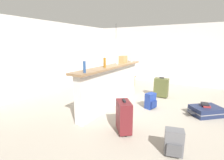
# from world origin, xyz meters

# --- Properties ---
(ground_plane) EXTENTS (13.00, 13.00, 0.05)m
(ground_plane) POSITION_xyz_m (0.00, 0.00, -0.03)
(ground_plane) COLOR #ADA393
(wall_back) EXTENTS (6.60, 0.10, 2.50)m
(wall_back) POSITION_xyz_m (0.00, 3.05, 1.25)
(wall_back) COLOR silver
(wall_back) RESTS_ON ground_plane
(wall_right) EXTENTS (0.10, 6.00, 2.50)m
(wall_right) POSITION_xyz_m (3.05, 0.30, 1.25)
(wall_right) COLOR silver
(wall_right) RESTS_ON ground_plane
(partition_half_wall) EXTENTS (2.80, 0.20, 1.09)m
(partition_half_wall) POSITION_xyz_m (-0.62, 0.34, 0.54)
(partition_half_wall) COLOR silver
(partition_half_wall) RESTS_ON ground_plane
(bar_countertop) EXTENTS (2.96, 0.40, 0.05)m
(bar_countertop) POSITION_xyz_m (-0.62, 0.34, 1.11)
(bar_countertop) COLOR #93704C
(bar_countertop) RESTS_ON partition_half_wall
(bottle_blue) EXTENTS (0.06, 0.06, 0.24)m
(bottle_blue) POSITION_xyz_m (-1.87, 0.25, 1.26)
(bottle_blue) COLOR #284C89
(bottle_blue) RESTS_ON bar_countertop
(bottle_amber) EXTENTS (0.06, 0.06, 0.24)m
(bottle_amber) POSITION_xyz_m (-1.02, 0.31, 1.26)
(bottle_amber) COLOR #9E661E
(bottle_amber) RESTS_ON bar_countertop
(bottle_clear) EXTENTS (0.07, 0.07, 0.28)m
(bottle_clear) POSITION_xyz_m (-0.24, 0.38, 1.28)
(bottle_clear) COLOR silver
(bottle_clear) RESTS_ON bar_countertop
(bottle_white) EXTENTS (0.07, 0.07, 0.30)m
(bottle_white) POSITION_xyz_m (0.62, 0.31, 1.29)
(bottle_white) COLOR silver
(bottle_white) RESTS_ON bar_countertop
(grocery_bag) EXTENTS (0.26, 0.18, 0.22)m
(grocery_bag) POSITION_xyz_m (0.14, 0.38, 1.25)
(grocery_bag) COLOR tan
(grocery_bag) RESTS_ON bar_countertop
(dining_table) EXTENTS (1.10, 0.80, 0.74)m
(dining_table) POSITION_xyz_m (1.53, 1.40, 0.65)
(dining_table) COLOR brown
(dining_table) RESTS_ON ground_plane
(dining_chair_near_partition) EXTENTS (0.48, 0.48, 0.93)m
(dining_chair_near_partition) POSITION_xyz_m (1.55, 0.87, 0.52)
(dining_chair_near_partition) COLOR #9E754C
(dining_chair_near_partition) RESTS_ON ground_plane
(pendant_lamp) EXTENTS (0.34, 0.34, 0.81)m
(pendant_lamp) POSITION_xyz_m (1.48, 1.37, 1.80)
(pendant_lamp) COLOR black
(suitcase_flat_navy) EXTENTS (0.83, 0.84, 0.22)m
(suitcase_flat_navy) POSITION_xyz_m (-0.03, -2.00, 0.11)
(suitcase_flat_navy) COLOR #1E284C
(suitcase_flat_navy) RESTS_ON ground_plane
(suitcase_upright_olive) EXTENTS (0.25, 0.44, 0.67)m
(suitcase_upright_olive) POSITION_xyz_m (0.84, -0.68, 0.33)
(suitcase_upright_olive) COLOR #51562D
(suitcase_upright_olive) RESTS_ON ground_plane
(backpack_blue) EXTENTS (0.32, 0.30, 0.42)m
(backpack_blue) POSITION_xyz_m (-0.27, -0.68, 0.20)
(backpack_blue) COLOR #233D93
(backpack_blue) RESTS_ON ground_plane
(backpack_grey) EXTENTS (0.29, 0.32, 0.42)m
(backpack_grey) POSITION_xyz_m (-1.97, -1.59, 0.20)
(backpack_grey) COLOR slate
(backpack_grey) RESTS_ON ground_plane
(suitcase_upright_maroon) EXTENTS (0.49, 0.46, 0.67)m
(suitcase_upright_maroon) POSITION_xyz_m (-1.75, -0.60, 0.33)
(suitcase_upright_maroon) COLOR maroon
(suitcase_upright_maroon) RESTS_ON ground_plane
(book_stack) EXTENTS (0.26, 0.23, 0.07)m
(book_stack) POSITION_xyz_m (-0.01, -1.97, 0.26)
(book_stack) COLOR #AD2D2D
(book_stack) RESTS_ON suitcase_flat_navy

